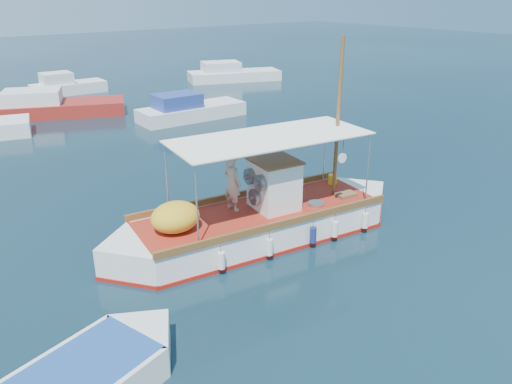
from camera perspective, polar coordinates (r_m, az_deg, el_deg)
ground at (r=15.91m, az=2.24°, el=-4.95°), size 160.00×160.00×0.00m
fishing_caique at (r=15.51m, az=0.26°, el=-3.44°), size 10.02×3.86×6.18m
bg_boat_n at (r=33.50m, az=-22.39°, el=8.93°), size 8.63×5.78×1.80m
bg_boat_ne at (r=30.36m, az=-7.68°, el=9.16°), size 6.49×2.40×1.80m
bg_boat_e at (r=43.34m, az=-2.82°, el=13.24°), size 8.04×5.13×1.80m
bg_boat_far_n at (r=40.23m, az=-20.86°, el=11.14°), size 5.28×2.16×1.80m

